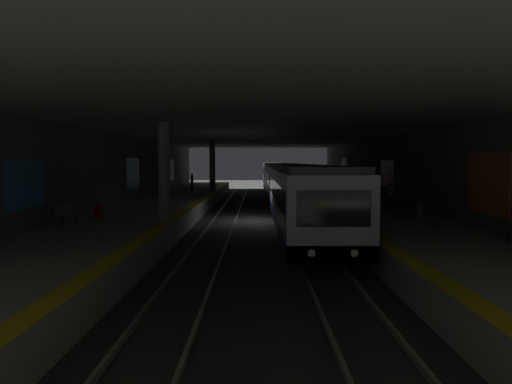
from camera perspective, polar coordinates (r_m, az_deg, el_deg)
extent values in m
plane|color=#2D302D|center=(27.30, 0.37, -3.94)|extent=(120.00, 120.00, 0.00)
cube|color=gray|center=(27.46, 6.49, -3.75)|extent=(60.00, 0.09, 0.16)
cube|color=gray|center=(27.34, 3.48, -3.77)|extent=(60.00, 0.09, 0.16)
cube|color=gray|center=(27.33, -2.74, -3.77)|extent=(60.00, 0.09, 0.16)
cube|color=gray|center=(27.44, -5.75, -3.75)|extent=(60.00, 0.09, 0.16)
cube|color=#A8A59E|center=(28.03, 13.90, -2.77)|extent=(60.00, 5.30, 1.05)
cube|color=yellow|center=(27.51, 9.15, -1.72)|extent=(60.00, 0.60, 0.01)
cube|color=#A8A59E|center=(27.99, -13.18, -2.77)|extent=(60.00, 5.30, 1.05)
cube|color=yellow|center=(27.49, -8.42, -1.72)|extent=(60.00, 0.60, 0.01)
cube|color=slate|center=(28.69, 19.62, 1.82)|extent=(60.00, 0.50, 5.60)
cube|color=orange|center=(19.46, 28.59, 1.04)|extent=(3.05, 0.06, 2.51)
cube|color=orange|center=(31.76, 17.15, 2.35)|extent=(3.02, 0.06, 1.90)
cube|color=orange|center=(46.40, 11.71, 2.94)|extent=(2.99, 0.06, 2.49)
cube|color=slate|center=(28.63, -18.91, 1.84)|extent=(60.00, 0.50, 5.60)
cube|color=#338CCC|center=(18.95, -28.46, 0.97)|extent=(2.73, 0.06, 1.93)
cube|color=#338CCC|center=(32.27, -16.17, 2.39)|extent=(3.16, 0.06, 2.22)
cube|color=orange|center=(45.62, -11.31, 2.93)|extent=(2.77, 0.06, 2.20)
cube|color=#ADAAA3|center=(27.11, 0.37, 8.29)|extent=(60.00, 19.40, 0.40)
cylinder|color=gray|center=(19.90, -12.19, 2.58)|extent=(0.56, 0.56, 4.55)
cylinder|color=gray|center=(40.53, -5.86, 3.38)|extent=(0.56, 0.56, 4.55)
cube|color=#B7BCC6|center=(21.97, 6.16, -0.52)|extent=(18.12, 2.80, 2.70)
cube|color=navy|center=(22.08, 6.14, -3.29)|extent=(18.12, 2.82, 0.56)
cube|color=black|center=(21.95, 6.17, 0.39)|extent=(16.67, 2.83, 0.90)
cube|color=#47474C|center=(21.90, 6.19, 3.32)|extent=(17.75, 2.58, 0.24)
cube|color=black|center=(17.27, 7.85, -6.89)|extent=(2.20, 1.64, 0.76)
cube|color=black|center=(27.06, 5.04, -2.88)|extent=(2.20, 1.64, 0.76)
cube|color=black|center=(12.98, 10.34, -2.21)|extent=(0.04, 2.24, 1.10)
cylinder|color=silver|center=(13.33, 13.04, -7.96)|extent=(0.04, 0.24, 0.24)
cylinder|color=silver|center=(13.10, 7.44, -8.10)|extent=(0.04, 0.24, 0.24)
cube|color=#B7BCC6|center=(40.60, 3.42, 1.61)|extent=(18.12, 2.80, 2.70)
cube|color=navy|center=(40.66, 3.41, 0.10)|extent=(18.12, 2.82, 0.56)
cube|color=black|center=(40.59, 3.42, 2.10)|extent=(16.67, 2.83, 0.90)
cube|color=#47474C|center=(40.56, 3.43, 3.68)|extent=(17.75, 2.58, 0.24)
cube|color=black|center=(35.74, 3.86, -1.17)|extent=(2.20, 1.64, 0.76)
cube|color=black|center=(45.66, 3.06, -0.02)|extent=(2.20, 1.64, 0.76)
cube|color=#B7BCC6|center=(59.29, 2.40, 2.40)|extent=(18.12, 2.80, 2.70)
cube|color=navy|center=(59.33, 2.40, 1.37)|extent=(18.12, 2.82, 0.56)
cube|color=black|center=(59.28, 2.40, 2.74)|extent=(16.67, 2.83, 0.90)
cube|color=#47474C|center=(59.26, 2.40, 3.82)|extent=(17.75, 2.58, 0.24)
cube|color=black|center=(54.38, 2.60, 0.64)|extent=(2.20, 1.64, 0.76)
cube|color=black|center=(64.32, 2.22, 1.18)|extent=(2.20, 1.64, 0.76)
cylinder|color=#262628|center=(16.86, 30.74, -5.22)|extent=(0.08, 0.08, 0.42)
cylinder|color=#262628|center=(35.45, 14.12, -0.16)|extent=(0.08, 0.08, 0.42)
cylinder|color=#262628|center=(36.77, 13.61, -0.01)|extent=(0.08, 0.08, 0.42)
cube|color=gray|center=(36.09, 13.87, 0.31)|extent=(1.70, 0.44, 0.08)
cube|color=gray|center=(36.13, 14.21, 0.63)|extent=(1.70, 0.06, 0.40)
cylinder|color=#262628|center=(20.07, -24.49, -3.60)|extent=(0.08, 0.08, 0.42)
cylinder|color=#262628|center=(21.30, -22.96, -3.13)|extent=(0.08, 0.08, 0.42)
cube|color=gray|center=(20.66, -23.72, -2.67)|extent=(1.70, 0.44, 0.08)
cube|color=gray|center=(20.72, -24.30, -2.11)|extent=(1.70, 0.06, 0.40)
cylinder|color=#262628|center=(37.39, -12.74, 0.07)|extent=(0.08, 0.08, 0.42)
cylinder|color=#262628|center=(38.72, -12.29, 0.22)|extent=(0.08, 0.08, 0.42)
cube|color=gray|center=(38.04, -12.51, 0.52)|extent=(1.70, 0.44, 0.08)
cube|color=gray|center=(38.08, -12.84, 0.82)|extent=(1.70, 0.06, 0.40)
cylinder|color=#262628|center=(40.27, -11.80, 0.37)|extent=(0.08, 0.08, 0.42)
cylinder|color=#262628|center=(41.60, -11.41, 0.49)|extent=(0.08, 0.08, 0.42)
cube|color=gray|center=(40.92, -11.61, 0.78)|extent=(1.70, 0.44, 0.08)
cube|color=gray|center=(40.95, -11.91, 1.06)|extent=(1.70, 0.06, 0.40)
cylinder|color=black|center=(24.15, 17.54, -1.67)|extent=(0.16, 0.16, 0.85)
cylinder|color=black|center=(24.34, 17.40, -1.62)|extent=(0.16, 0.16, 0.85)
cube|color=beige|center=(24.19, 17.50, 0.06)|extent=(0.36, 0.22, 0.60)
cylinder|color=beige|center=(23.96, 17.68, -0.10)|extent=(0.10, 0.10, 0.57)
cylinder|color=beige|center=(24.43, 17.33, -0.02)|extent=(0.10, 0.10, 0.57)
sphere|color=tan|center=(24.17, 17.52, 1.04)|extent=(0.23, 0.23, 0.23)
cylinder|color=black|center=(40.50, -8.58, 0.72)|extent=(0.16, 0.16, 0.82)
cylinder|color=black|center=(40.70, -8.54, 0.73)|extent=(0.16, 0.16, 0.82)
cube|color=beige|center=(40.56, -8.57, 1.71)|extent=(0.36, 0.22, 0.58)
cylinder|color=beige|center=(40.32, -8.62, 1.63)|extent=(0.10, 0.10, 0.55)
cylinder|color=beige|center=(40.81, -8.51, 1.66)|extent=(0.10, 0.10, 0.55)
sphere|color=tan|center=(40.55, -8.57, 2.28)|extent=(0.22, 0.22, 0.22)
cube|color=maroon|center=(22.09, -20.42, -2.51)|extent=(0.40, 0.23, 0.65)
cylinder|color=#333333|center=(22.04, -20.45, -1.28)|extent=(0.02, 0.02, 0.30)
cylinder|color=#595B5E|center=(22.15, 21.07, -2.25)|extent=(0.44, 0.44, 0.85)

